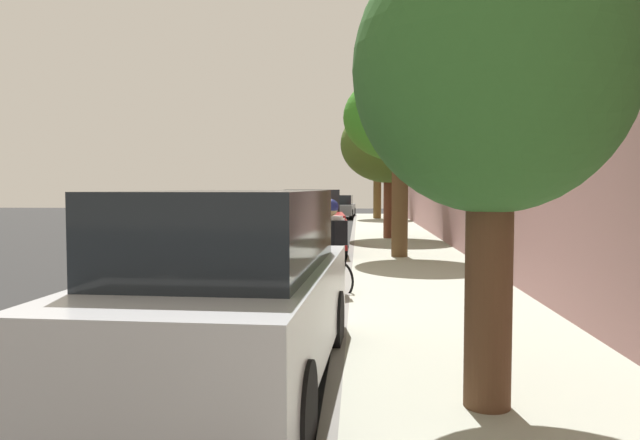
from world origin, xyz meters
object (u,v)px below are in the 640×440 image
cyclist_with_backpack (332,238)px  parked_sedan_grey_mid (340,207)px  bicycle_at_curb (322,275)px  street_tree_far_end (389,145)px  street_tree_near_cyclist (492,75)px  street_tree_mid_block (400,119)px  parked_suv_silver_nearest (232,288)px  street_tree_corner (377,148)px  parked_pickup_red_second (312,224)px

cyclist_with_backpack → parked_sedan_grey_mid: bearing=91.5°
bicycle_at_curb → street_tree_far_end: size_ratio=0.26×
cyclist_with_backpack → street_tree_far_end: (1.59, 11.62, 2.48)m
bicycle_at_curb → street_tree_near_cyclist: 6.75m
street_tree_near_cyclist → street_tree_mid_block: street_tree_mid_block is taller
parked_suv_silver_nearest → bicycle_at_curb: parked_suv_silver_nearest is taller
street_tree_corner → parked_pickup_red_second: bearing=-98.1°
parked_sedan_grey_mid → street_tree_mid_block: 22.64m
cyclist_with_backpack → street_tree_corner: (1.59, 25.66, 3.26)m
parked_pickup_red_second → street_tree_near_cyclist: bearing=-79.0°
street_tree_mid_block → street_tree_far_end: 5.99m
bicycle_at_curb → street_tree_mid_block: (1.81, 5.16, 3.48)m
bicycle_at_curb → street_tree_far_end: bearing=80.8°
cyclist_with_backpack → street_tree_near_cyclist: 6.02m
street_tree_corner → bicycle_at_curb: bearing=-94.1°
parked_pickup_red_second → cyclist_with_backpack: size_ratio=2.99×
parked_pickup_red_second → street_tree_mid_block: bearing=-38.1°
street_tree_near_cyclist → parked_sedan_grey_mid: bearing=94.0°
parked_pickup_red_second → street_tree_far_end: bearing=57.2°
bicycle_at_curb → street_tree_mid_block: street_tree_mid_block is taller
bicycle_at_curb → street_tree_mid_block: bearing=70.7°
parked_sedan_grey_mid → street_tree_far_end: bearing=-81.9°
parked_suv_silver_nearest → parked_sedan_grey_mid: size_ratio=1.07×
parked_suv_silver_nearest → street_tree_far_end: (2.36, 16.48, 2.58)m
street_tree_mid_block → parked_pickup_red_second: bearing=141.9°
street_tree_far_end → parked_suv_silver_nearest: bearing=-98.1°
parked_pickup_red_second → parked_sedan_grey_mid: size_ratio=1.21×
cyclist_with_backpack → street_tree_mid_block: bearing=74.2°
parked_suv_silver_nearest → street_tree_near_cyclist: 3.12m
street_tree_near_cyclist → street_tree_mid_block: (0.00, 11.13, 0.89)m
parked_sedan_grey_mid → street_tree_near_cyclist: size_ratio=1.10×
parked_suv_silver_nearest → parked_sedan_grey_mid: (0.03, 32.79, -0.27)m
street_tree_far_end → street_tree_corner: 14.06m
bicycle_at_curb → parked_pickup_red_second: bearing=96.0°
cyclist_with_backpack → street_tree_near_cyclist: bearing=-73.9°
parked_sedan_grey_mid → street_tree_corner: bearing=-44.3°
street_tree_mid_block → street_tree_far_end: street_tree_mid_block is taller
parked_suv_silver_nearest → street_tree_mid_block: (2.36, 10.49, 2.83)m
parked_sedan_grey_mid → street_tree_mid_block: street_tree_mid_block is taller
parked_suv_silver_nearest → street_tree_near_cyclist: size_ratio=1.17×
parked_pickup_red_second → street_tree_far_end: (2.56, 3.98, 2.70)m
parked_pickup_red_second → street_tree_mid_block: 4.40m
street_tree_mid_block → parked_suv_silver_nearest: bearing=-102.7°
parked_suv_silver_nearest → street_tree_far_end: size_ratio=0.97×
bicycle_at_curb → street_tree_near_cyclist: street_tree_near_cyclist is taller
street_tree_far_end → cyclist_with_backpack: bearing=-97.8°
parked_sedan_grey_mid → street_tree_near_cyclist: 33.58m
bicycle_at_curb → street_tree_near_cyclist: size_ratio=0.31×
street_tree_mid_block → street_tree_far_end: size_ratio=1.01×
parked_suv_silver_nearest → street_tree_corner: bearing=85.6°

